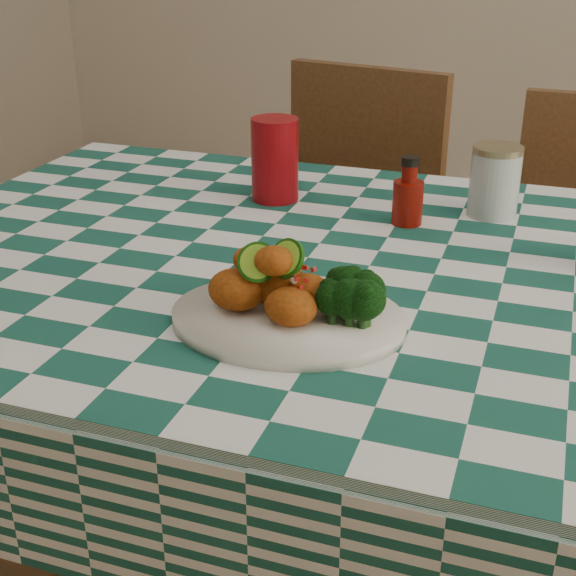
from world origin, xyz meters
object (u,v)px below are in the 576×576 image
(fried_chicken_pile, at_px, (277,279))
(red_tumbler, at_px, (275,160))
(dining_table, at_px, (360,467))
(mason_jar, at_px, (495,181))
(plate, at_px, (288,319))
(ketchup_bottle, at_px, (408,191))
(wooden_chair_left, at_px, (328,266))

(fried_chicken_pile, distance_m, red_tumbler, 0.53)
(dining_table, xyz_separation_m, mason_jar, (0.16, 0.30, 0.46))
(plate, distance_m, red_tumbler, 0.54)
(plate, bearing_deg, ketchup_bottle, 80.77)
(fried_chicken_pile, relative_size, red_tumbler, 0.93)
(fried_chicken_pile, bearing_deg, ketchup_bottle, 78.81)
(plate, xyz_separation_m, fried_chicken_pile, (-0.02, 0.00, 0.06))
(ketchup_bottle, bearing_deg, mason_jar, 34.27)
(plate, bearing_deg, fried_chicken_pile, 180.00)
(mason_jar, bearing_deg, wooden_chair_left, 138.39)
(red_tumbler, relative_size, wooden_chair_left, 0.17)
(plate, distance_m, wooden_chair_left, 0.98)
(mason_jar, distance_m, wooden_chair_left, 0.67)
(ketchup_bottle, relative_size, wooden_chair_left, 0.13)
(dining_table, relative_size, mason_jar, 12.81)
(mason_jar, bearing_deg, ketchup_bottle, -145.73)
(dining_table, xyz_separation_m, fried_chicken_pile, (-0.07, -0.23, 0.46))
(dining_table, distance_m, mason_jar, 0.57)
(red_tumbler, relative_size, mason_jar, 1.22)
(mason_jar, relative_size, wooden_chair_left, 0.14)
(plate, bearing_deg, wooden_chair_left, 102.75)
(ketchup_bottle, xyz_separation_m, wooden_chair_left, (-0.28, 0.46, -0.37))
(red_tumbler, relative_size, ketchup_bottle, 1.29)
(fried_chicken_pile, xyz_separation_m, ketchup_bottle, (0.09, 0.44, -0.00))
(dining_table, height_order, red_tumbler, red_tumbler)
(fried_chicken_pile, height_order, red_tumbler, red_tumbler)
(ketchup_bottle, bearing_deg, wooden_chair_left, 120.83)
(mason_jar, bearing_deg, dining_table, -117.08)
(red_tumbler, height_order, wooden_chair_left, wooden_chair_left)
(plate, height_order, wooden_chair_left, wooden_chair_left)
(dining_table, bearing_deg, fried_chicken_pile, -106.97)
(dining_table, bearing_deg, wooden_chair_left, 111.18)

